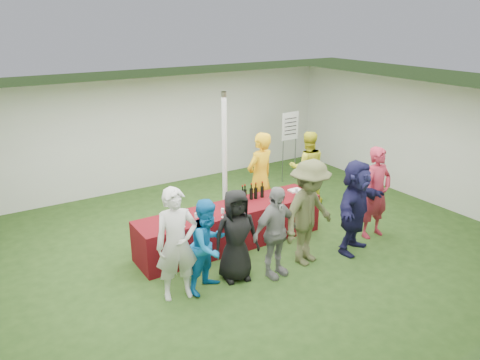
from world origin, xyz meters
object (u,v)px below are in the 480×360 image
customer_1 (209,245)px  customer_2 (236,235)px  staff_pourer (260,178)px  customer_5 (355,207)px  staff_back (307,167)px  customer_3 (275,232)px  dump_bucket (309,190)px  customer_0 (177,244)px  serving_table (231,226)px  wine_list_sign (290,131)px  customer_4 (309,213)px  customer_6 (376,193)px

customer_1 → customer_2: 0.52m
staff_pourer → customer_5: bearing=95.2°
staff_pourer → staff_back: staff_pourer is taller
customer_1 → customer_3: size_ratio=0.97×
customer_1 → customer_5: 2.84m
dump_bucket → customer_1: customer_1 is taller
customer_0 → serving_table: bearing=44.9°
customer_5 → wine_list_sign: bearing=48.1°
customer_5 → staff_back: bearing=49.2°
customer_1 → staff_pourer: bearing=16.1°
wine_list_sign → customer_4: 4.28m
staff_pourer → customer_1: staff_pourer is taller
customer_0 → customer_1: customer_0 is taller
wine_list_sign → customer_6: bearing=-99.5°
serving_table → customer_2: bearing=-117.0°
wine_list_sign → customer_1: (-4.19, -3.40, -0.56)m
staff_pourer → customer_0: (-2.62, -1.65, -0.07)m
customer_2 → wine_list_sign: bearing=53.9°
staff_pourer → customer_4: bearing=67.2°
dump_bucket → customer_4: customer_4 is taller
customer_3 → customer_6: 2.52m
serving_table → customer_1: bearing=-133.9°
wine_list_sign → customer_4: (-2.35, -3.56, -0.38)m
serving_table → customer_4: (0.78, -1.27, 0.56)m
customer_0 → customer_4: 2.36m
wine_list_sign → customer_5: size_ratio=1.04×
staff_back → customer_5: customer_5 is taller
customer_1 → customer_6: bearing=-23.4°
staff_back → customer_5: size_ratio=0.96×
staff_back → customer_1: staff_back is taller
customer_4 → serving_table: bearing=106.3°
customer_2 → customer_1: bearing=-164.6°
customer_0 → customer_3: (1.60, -0.27, -0.11)m
customer_0 → customer_6: bearing=9.8°
customer_1 → customer_5: (2.82, -0.28, 0.11)m
dump_bucket → customer_4: (-0.89, -1.05, 0.09)m
wine_list_sign → customer_3: 4.79m
customer_0 → customer_3: customer_0 is taller
serving_table → customer_4: 1.59m
customer_0 → customer_6: (4.12, -0.09, 0.01)m
wine_list_sign → staff_back: (-0.56, -1.37, -0.48)m
wine_list_sign → customer_1: bearing=-141.0°
staff_pourer → customer_2: size_ratio=1.24×
customer_0 → customer_1: bearing=5.1°
serving_table → staff_back: bearing=19.7°
customer_3 → customer_6: customer_6 is taller
dump_bucket → wine_list_sign: wine_list_sign is taller
customer_2 → staff_back: bearing=43.9°
customer_3 → customer_5: 1.73m
serving_table → customer_6: customer_6 is taller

